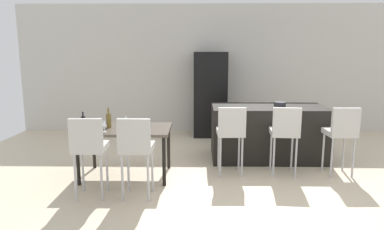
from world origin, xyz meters
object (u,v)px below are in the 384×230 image
bar_chair_left (231,130)px  wine_glass_left (104,123)px  dining_chair_far (136,145)px  wine_bottle_far (83,123)px  kitchen_island (268,133)px  bar_chair_middle (285,130)px  bar_chair_right (342,130)px  wine_bottle_middle (109,120)px  dining_table (126,133)px  refrigerator (210,94)px  wine_glass_right (126,118)px  fruit_bowl (280,104)px  dining_chair_near (89,145)px

bar_chair_left → wine_glass_left: size_ratio=6.03×
bar_chair_left → dining_chair_far: same height
dining_chair_far → wine_bottle_far: bearing=143.8°
kitchen_island → bar_chair_middle: bar_chair_middle is taller
bar_chair_right → wine_bottle_middle: 3.44m
bar_chair_left → wine_bottle_middle: bar_chair_left is taller
wine_bottle_far → wine_glass_left: (0.33, -0.11, 0.02)m
wine_bottle_far → kitchen_island: bearing=21.1°
kitchen_island → dining_table: kitchen_island is taller
bar_chair_right → wine_bottle_middle: bar_chair_right is taller
wine_glass_left → refrigerator: refrigerator is taller
kitchen_island → refrigerator: refrigerator is taller
bar_chair_middle → wine_bottle_far: 2.92m
bar_chair_right → refrigerator: 3.18m
wine_bottle_far → refrigerator: (1.89, 2.82, 0.07)m
kitchen_island → wine_glass_right: kitchen_island is taller
dining_table → wine_glass_left: 0.41m
bar_chair_right → fruit_bowl: 1.17m
bar_chair_right → dining_chair_far: size_ratio=1.00×
kitchen_island → dining_chair_far: dining_chair_far is taller
bar_chair_left → dining_table: bearing=-177.1°
wine_bottle_far → wine_glass_left: size_ratio=1.52×
wine_glass_right → bar_chair_middle: bearing=-0.2°
dining_chair_far → wine_glass_right: bearing=109.0°
kitchen_island → wine_bottle_far: bearing=-158.9°
bar_chair_middle → wine_bottle_far: size_ratio=3.96×
dining_table → refrigerator: 2.98m
dining_table → bar_chair_middle: bearing=1.9°
dining_chair_near → wine_bottle_far: size_ratio=3.96×
wine_bottle_far → fruit_bowl: size_ratio=1.32×
kitchen_island → bar_chair_right: 1.26m
wine_bottle_middle → refrigerator: refrigerator is taller
bar_chair_right → dining_chair_far: same height
bar_chair_middle → wine_glass_right: 2.36m
kitchen_island → dining_table: size_ratio=1.47×
dining_chair_far → dining_chair_near: bearing=180.0°
bar_chair_right → wine_bottle_far: size_ratio=3.96×
wine_glass_right → wine_bottle_far: bearing=-155.2°
wine_glass_left → bar_chair_left: bearing=11.2°
dining_table → wine_glass_left: bearing=-130.3°
bar_chair_left → dining_chair_near: 2.04m
dining_chair_far → wine_bottle_middle: size_ratio=3.58×
bar_chair_left → dining_table: size_ratio=0.80×
wine_bottle_far → wine_glass_left: 0.34m
kitchen_island → wine_bottle_middle: wine_bottle_middle is taller
wine_glass_left → wine_glass_right: 0.43m
wine_bottle_far → wine_glass_left: bearing=-18.7°
wine_glass_right → bar_chair_left: bearing=-0.4°
kitchen_island → bar_chair_left: bearing=-130.4°
kitchen_island → bar_chair_right: bar_chair_right is taller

